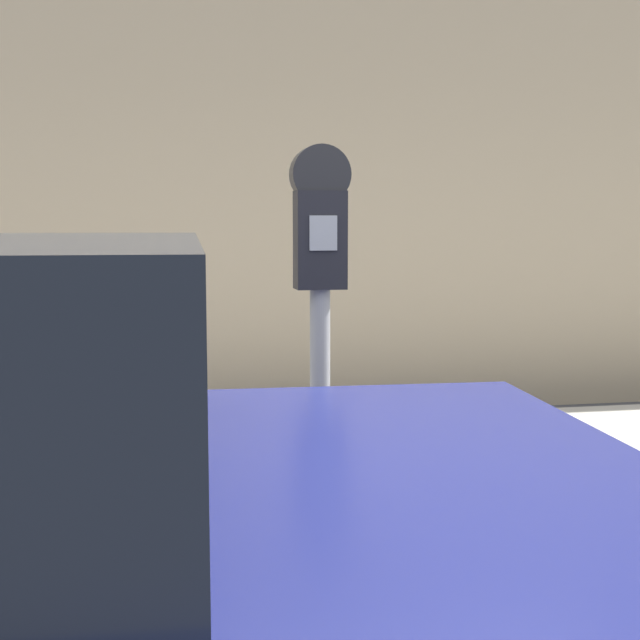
# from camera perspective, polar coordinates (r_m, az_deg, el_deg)

# --- Properties ---
(sidewalk) EXTENTS (24.00, 2.80, 0.13)m
(sidewalk) POSITION_cam_1_polar(r_m,az_deg,el_deg) (4.75, -3.80, -10.96)
(sidewalk) COLOR #BCB7AD
(sidewalk) RESTS_ON ground_plane
(building_facade) EXTENTS (24.00, 0.30, 5.35)m
(building_facade) POSITION_cam_1_polar(r_m,az_deg,el_deg) (6.82, -6.31, 16.51)
(building_facade) COLOR tan
(building_facade) RESTS_ON ground_plane
(parking_meter) EXTENTS (0.22, 0.13, 1.63)m
(parking_meter) POSITION_cam_1_polar(r_m,az_deg,el_deg) (3.33, 0.00, 1.90)
(parking_meter) COLOR gray
(parking_meter) RESTS_ON sidewalk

